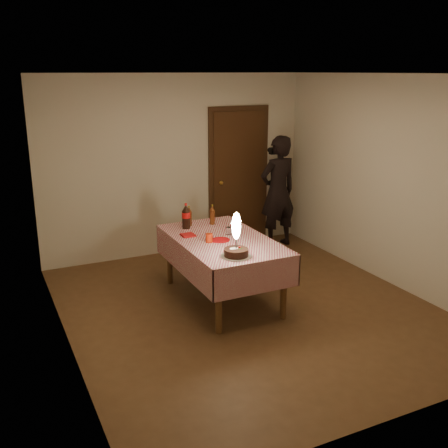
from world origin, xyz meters
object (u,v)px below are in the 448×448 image
Objects in this scene: amber_bottle_right at (212,215)px; red_cup at (209,238)px; birthday_cake at (236,245)px; dining_table at (222,247)px; clear_cup at (229,231)px; red_plate at (220,240)px; photographer at (278,192)px; amber_bottle_left at (189,217)px; cola_bottle at (186,216)px.

red_cup is at bearing -117.23° from amber_bottle_right.
red_cup is (-0.06, 0.55, -0.08)m from birthday_cake.
dining_table is 19.11× the size of clear_cup.
clear_cup is (0.18, 0.16, 0.04)m from red_plate.
clear_cup is (0.33, 0.16, -0.01)m from red_cup.
amber_bottle_right is at bearing 62.77° from red_cup.
photographer reaches higher than clear_cup.
red_plate is at bearing -81.92° from amber_bottle_left.
birthday_cake is 1.87× the size of amber_bottle_left.
birthday_cake is 0.76m from clear_cup.
red_cup is at bearing -153.65° from clear_cup.
clear_cup is 0.62m from amber_bottle_left.
red_plate is 0.86× the size of amber_bottle_right.
birthday_cake reaches higher than clear_cup.
red_cup is 0.06× the size of photographer.
dining_table is 6.75× the size of amber_bottle_left.
red_cup is 0.37m from clear_cup.
cola_bottle is at bearing -154.06° from photographer.
clear_cup is 2.02m from photographer.
birthday_cake is 1.50× the size of cola_bottle.
amber_bottle_right is at bearing 3.80° from cola_bottle.
red_plate is 0.15m from red_cup.
clear_cup is at bearing 40.20° from red_plate.
red_cup reaches higher than dining_table.
dining_table is at bearing 47.47° from red_plate.
red_plate reaches higher than dining_table.
dining_table is 2.20m from photographer.
amber_bottle_right reaches higher than red_cup.
birthday_cake reaches higher than cola_bottle.
red_plate is 0.65m from cola_bottle.
birthday_cake reaches higher than amber_bottle_right.
red_plate is 2.20× the size of red_cup.
dining_table is 0.13m from red_plate.
cola_bottle reaches higher than red_cup.
birthday_cake is 1.26m from amber_bottle_left.
amber_bottle_left is 0.29m from amber_bottle_right.
red_plate is 0.13× the size of photographer.
birthday_cake is 1.17m from cola_bottle.
red_plate is 0.72m from amber_bottle_left.
dining_table is at bearing -138.14° from photographer.
cola_bottle is at bearing 93.02° from red_cup.
photographer reaches higher than amber_bottle_left.
amber_bottle_left is (-0.15, 0.65, 0.22)m from dining_table.
dining_table is 17.20× the size of red_cup.
dining_table is 3.60× the size of birthday_cake.
cola_bottle reaches higher than dining_table.
red_cup is 0.31× the size of cola_bottle.
red_plate is at bearing -106.38° from amber_bottle_right.
red_plate is 0.67m from amber_bottle_right.
birthday_cake is at bearing -83.34° from red_cup.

